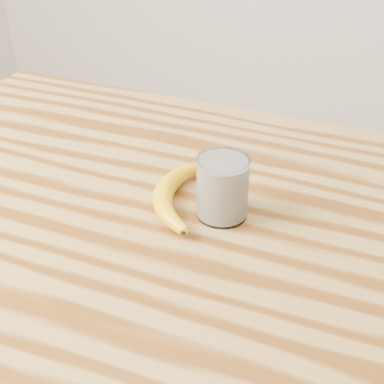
% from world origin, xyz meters
% --- Properties ---
extents(table, '(1.20, 0.80, 0.90)m').
position_xyz_m(table, '(0.00, 0.00, 0.77)').
color(table, olive).
rests_on(table, ground).
extents(smoothie_glass, '(0.08, 0.08, 0.10)m').
position_xyz_m(smoothie_glass, '(0.07, 0.02, 0.95)').
color(smoothie_glass, white).
rests_on(smoothie_glass, table).
extents(banana, '(0.16, 0.28, 0.03)m').
position_xyz_m(banana, '(-0.03, 0.01, 0.92)').
color(banana, '#DA9C04').
rests_on(banana, table).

